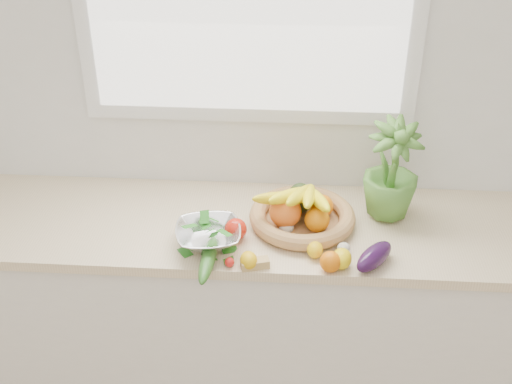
# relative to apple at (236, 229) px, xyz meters

# --- Properties ---
(back_wall) EXTENTS (4.50, 0.02, 2.70)m
(back_wall) POSITION_rel_apple_xyz_m (0.02, 0.41, 0.41)
(back_wall) COLOR white
(back_wall) RESTS_ON ground
(counter_cabinet) EXTENTS (2.20, 0.58, 0.86)m
(counter_cabinet) POSITION_rel_apple_xyz_m (0.02, 0.11, -0.51)
(counter_cabinet) COLOR silver
(counter_cabinet) RESTS_ON ground
(countertop) EXTENTS (2.24, 0.62, 0.04)m
(countertop) POSITION_rel_apple_xyz_m (0.02, 0.11, -0.06)
(countertop) COLOR beige
(countertop) RESTS_ON counter_cabinet
(orange_loose) EXTENTS (0.10, 0.10, 0.07)m
(orange_loose) POSITION_rel_apple_xyz_m (0.34, -0.17, -0.00)
(orange_loose) COLOR #DC6606
(orange_loose) RESTS_ON countertop
(lemon_a) EXTENTS (0.06, 0.08, 0.06)m
(lemon_a) POSITION_rel_apple_xyz_m (0.29, -0.09, -0.01)
(lemon_a) COLOR #EEB70C
(lemon_a) RESTS_ON countertop
(lemon_b) EXTENTS (0.07, 0.09, 0.07)m
(lemon_b) POSITION_rel_apple_xyz_m (0.38, -0.14, -0.01)
(lemon_b) COLOR yellow
(lemon_b) RESTS_ON countertop
(lemon_c) EXTENTS (0.08, 0.09, 0.06)m
(lemon_c) POSITION_rel_apple_xyz_m (0.06, -0.17, -0.01)
(lemon_c) COLOR #E6AD0C
(lemon_c) RESTS_ON countertop
(apple) EXTENTS (0.11, 0.11, 0.08)m
(apple) POSITION_rel_apple_xyz_m (0.00, 0.00, 0.00)
(apple) COLOR red
(apple) RESTS_ON countertop
(ginger) EXTENTS (0.11, 0.07, 0.03)m
(ginger) POSITION_rel_apple_xyz_m (0.08, -0.17, -0.03)
(ginger) COLOR tan
(ginger) RESTS_ON countertop
(garlic_a) EXTENTS (0.06, 0.06, 0.04)m
(garlic_a) POSITION_rel_apple_xyz_m (0.21, 0.12, -0.02)
(garlic_a) COLOR beige
(garlic_a) RESTS_ON countertop
(garlic_b) EXTENTS (0.07, 0.07, 0.05)m
(garlic_b) POSITION_rel_apple_xyz_m (0.19, 0.05, -0.02)
(garlic_b) COLOR white
(garlic_b) RESTS_ON countertop
(garlic_c) EXTENTS (0.05, 0.05, 0.04)m
(garlic_c) POSITION_rel_apple_xyz_m (0.40, -0.06, -0.02)
(garlic_c) COLOR beige
(garlic_c) RESTS_ON countertop
(eggplant) EXTENTS (0.18, 0.20, 0.08)m
(eggplant) POSITION_rel_apple_xyz_m (0.50, -0.13, -0.00)
(eggplant) COLOR #280E34
(eggplant) RESTS_ON countertop
(cucumber) EXTENTS (0.06, 0.28, 0.05)m
(cucumber) POSITION_rel_apple_xyz_m (-0.08, -0.17, -0.02)
(cucumber) COLOR #195619
(cucumber) RESTS_ON countertop
(radish) EXTENTS (0.04, 0.04, 0.03)m
(radish) POSITION_rel_apple_xyz_m (-0.01, -0.17, -0.02)
(radish) COLOR red
(radish) RESTS_ON countertop
(potted_herb) EXTENTS (0.27, 0.27, 0.38)m
(potted_herb) POSITION_rel_apple_xyz_m (0.58, 0.19, 0.17)
(potted_herb) COLOR #4C832F
(potted_herb) RESTS_ON countertop
(fruit_basket) EXTENTS (0.53, 0.53, 0.20)m
(fruit_basket) POSITION_rel_apple_xyz_m (0.24, 0.11, 0.01)
(fruit_basket) COLOR #BB7B53
(fruit_basket) RESTS_ON countertop
(colander_with_spinach) EXTENTS (0.28, 0.28, 0.12)m
(colander_with_spinach) POSITION_rel_apple_xyz_m (-0.09, -0.05, 0.02)
(colander_with_spinach) COLOR silver
(colander_with_spinach) RESTS_ON countertop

